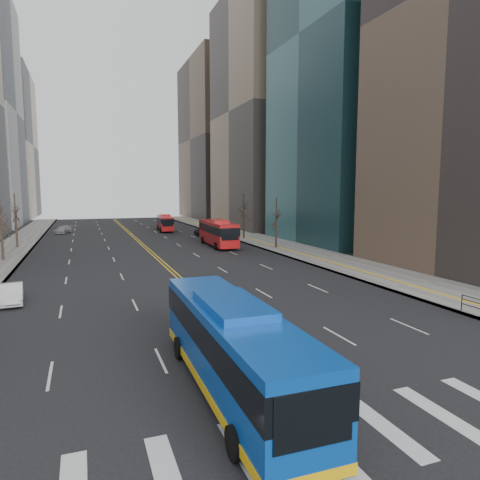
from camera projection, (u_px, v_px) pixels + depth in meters
The scene contains 14 objects.
ground at pixel (353, 434), 13.49m from camera, with size 220.00×220.00×0.00m, color black.
sidewalk_right at pixel (271, 243), 61.43m from camera, with size 7.00×130.00×0.15m, color gray.
sidewalk_left at pixel (4, 255), 49.74m from camera, with size 5.00×130.00×0.15m, color gray.
crosswalk at pixel (353, 434), 13.49m from camera, with size 26.70×4.00×0.01m.
centerline at pixel (138, 241), 64.74m from camera, with size 0.55×100.00×0.01m.
office_towers at pixel (125, 96), 74.58m from camera, with size 83.00×134.00×58.00m.
street_trees at pixel (89, 218), 42.65m from camera, with size 35.20×47.20×7.60m.
blue_bus at pixel (233, 345), 16.10m from camera, with size 2.95×12.28×3.56m.
red_bus_near at pixel (218, 231), 58.43m from camera, with size 3.18×11.54×3.63m.
red_bus_far at pixel (165, 222), 80.08m from camera, with size 3.12×9.87×3.12m.
car_white at pixel (11, 294), 28.95m from camera, with size 1.42×4.06×1.34m, color silver.
car_dark_mid at pixel (205, 232), 70.36m from camera, with size 1.80×4.49×1.53m, color black.
car_silver at pixel (63, 230), 75.55m from camera, with size 1.86×4.58×1.33m, color #9B9BA0.
car_dark_far at pixel (212, 232), 71.40m from camera, with size 2.09×4.54×1.26m, color black.
Camera 1 is at (-7.76, -10.66, 7.66)m, focal length 32.00 mm.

